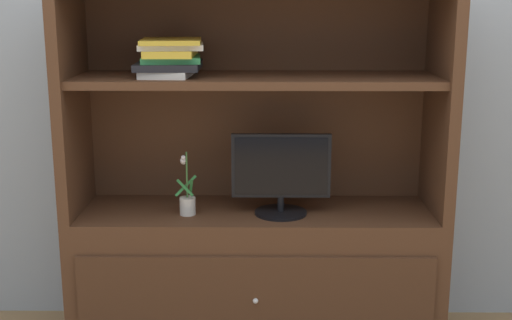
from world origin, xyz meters
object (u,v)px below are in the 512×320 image
object	(u,v)px
media_console	(256,237)
tv_monitor	(281,174)
potted_plant	(187,200)
magazine_stack	(170,58)

from	to	relation	value
media_console	tv_monitor	xyz separation A→B (m)	(0.11, -0.07, 0.33)
media_console	potted_plant	world-z (taller)	media_console
tv_monitor	potted_plant	world-z (taller)	tv_monitor
tv_monitor	magazine_stack	distance (m)	0.72
potted_plant	magazine_stack	size ratio (longest dim) A/B	0.83
media_console	potted_plant	distance (m)	0.38
media_console	tv_monitor	size ratio (longest dim) A/B	3.82
media_console	magazine_stack	size ratio (longest dim) A/B	4.85
media_console	magazine_stack	world-z (taller)	media_console
tv_monitor	media_console	bearing A→B (deg)	148.57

